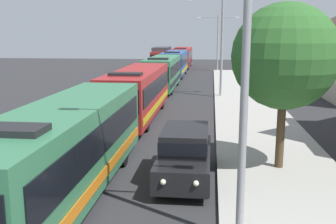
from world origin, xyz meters
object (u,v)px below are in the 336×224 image
object	(u,v)px
bus_second_in_line	(138,91)
roadside_tree	(285,57)
bus_lead	(66,147)
bus_rear	(182,57)
white_suv	(185,152)
streetlamp_far	(218,37)
bus_fourth_in_line	(175,63)
bus_middle	(163,72)
streetlamp_near	(246,50)
streetlamp_mid	(222,35)
box_truck_oncoming	(161,56)

from	to	relation	value
bus_second_in_line	roadside_tree	bearing A→B (deg)	-51.25
bus_lead	bus_rear	world-z (taller)	same
bus_rear	bus_lead	bearing A→B (deg)	-90.00
bus_lead	white_suv	bearing A→B (deg)	28.55
white_suv	streetlamp_far	bearing A→B (deg)	87.72
bus_fourth_in_line	roadside_tree	size ratio (longest dim) A/B	1.77
bus_middle	streetlamp_near	xyz separation A→B (m)	(5.40, -27.50, 3.21)
bus_rear	streetlamp_far	world-z (taller)	streetlamp_far
bus_fourth_in_line	streetlamp_mid	size ratio (longest dim) A/B	1.38
streetlamp_mid	streetlamp_far	world-z (taller)	streetlamp_mid
bus_second_in_line	streetlamp_mid	distance (m)	10.88
streetlamp_near	roadside_tree	bearing A→B (deg)	71.18
bus_middle	bus_fourth_in_line	size ratio (longest dim) A/B	0.96
bus_middle	roadside_tree	world-z (taller)	roadside_tree
streetlamp_near	roadside_tree	size ratio (longest dim) A/B	1.24
streetlamp_near	bus_lead	bearing A→B (deg)	157.61
bus_middle	box_truck_oncoming	distance (m)	24.80
streetlamp_mid	streetlamp_far	xyz separation A→B (m)	(0.00, 23.46, -0.28)
streetlamp_far	roadside_tree	size ratio (longest dim) A/B	1.20
bus_rear	roadside_tree	world-z (taller)	roadside_tree
bus_lead	roadside_tree	size ratio (longest dim) A/B	1.86
streetlamp_far	bus_lead	bearing A→B (deg)	-96.89
box_truck_oncoming	bus_middle	bearing A→B (deg)	-82.35
streetlamp_near	streetlamp_mid	bearing A→B (deg)	90.00
bus_middle	bus_rear	xyz separation A→B (m)	(0.00, 24.55, 0.00)
box_truck_oncoming	roadside_tree	distance (m)	47.77
bus_middle	box_truck_oncoming	size ratio (longest dim) A/B	1.28
streetlamp_near	streetlamp_mid	size ratio (longest dim) A/B	0.96
bus_middle	streetlamp_near	world-z (taller)	streetlamp_near
bus_second_in_line	bus_fourth_in_line	size ratio (longest dim) A/B	1.03
bus_fourth_in_line	streetlamp_mid	world-z (taller)	streetlamp_mid
streetlamp_near	roadside_tree	distance (m)	5.90
box_truck_oncoming	bus_lead	bearing A→B (deg)	-86.21
white_suv	streetlamp_near	distance (m)	5.98
streetlamp_mid	white_suv	bearing A→B (deg)	-95.05
streetlamp_near	streetlamp_far	size ratio (longest dim) A/B	1.03
roadside_tree	bus_middle	bearing A→B (deg)	108.40
streetlamp_far	bus_second_in_line	bearing A→B (deg)	-99.50
white_suv	box_truck_oncoming	bearing A→B (deg)	98.33
bus_second_in_line	box_truck_oncoming	bearing A→B (deg)	95.04
roadside_tree	streetlamp_mid	bearing A→B (deg)	96.05
bus_fourth_in_line	streetlamp_near	xyz separation A→B (m)	(5.40, -39.56, 3.21)
roadside_tree	box_truck_oncoming	bearing A→B (deg)	102.84
bus_rear	white_suv	xyz separation A→B (m)	(3.70, -47.81, -0.66)
box_truck_oncoming	streetlamp_far	xyz separation A→B (m)	(8.70, -5.16, 3.12)
bus_rear	streetlamp_mid	size ratio (longest dim) A/B	1.46
white_suv	roadside_tree	distance (m)	5.13
streetlamp_near	bus_fourth_in_line	bearing A→B (deg)	97.77
bus_rear	streetlamp_far	size ratio (longest dim) A/B	1.56
bus_middle	streetlamp_mid	xyz separation A→B (m)	(5.40, -4.04, 3.43)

